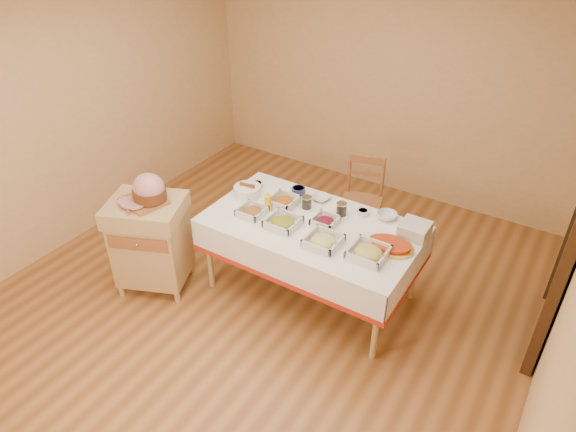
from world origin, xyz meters
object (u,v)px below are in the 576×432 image
(bread_basket, at_px, (247,191))
(brass_platter, at_px, (390,245))
(mustard_bottle, at_px, (268,202))
(plate_stack, at_px, (415,230))
(preserve_jar_right, at_px, (341,210))
(butcher_cart, at_px, (151,239))
(dining_chair, at_px, (362,200))
(ham_on_board, at_px, (148,191))
(preserve_jar_left, at_px, (307,203))
(dining_table, at_px, (312,239))

(bread_basket, relative_size, brass_platter, 0.66)
(brass_platter, bearing_deg, mustard_bottle, -176.91)
(plate_stack, bearing_deg, preserve_jar_right, -176.14)
(butcher_cart, bearing_deg, brass_platter, 19.57)
(butcher_cart, xyz_separation_m, preserve_jar_right, (1.42, 0.92, 0.30))
(dining_chair, distance_m, ham_on_board, 2.15)
(mustard_bottle, bearing_deg, ham_on_board, -142.86)
(dining_chair, xyz_separation_m, preserve_jar_right, (0.15, -0.79, 0.35))
(preserve_jar_left, distance_m, brass_platter, 0.88)
(butcher_cart, distance_m, mustard_bottle, 1.11)
(plate_stack, xyz_separation_m, brass_platter, (-0.10, -0.26, -0.03))
(plate_stack, bearing_deg, preserve_jar_left, -173.59)
(preserve_jar_left, distance_m, mustard_bottle, 0.34)
(dining_table, relative_size, butcher_cart, 2.02)
(butcher_cart, height_order, brass_platter, butcher_cart)
(preserve_jar_left, bearing_deg, bread_basket, -170.13)
(dining_table, bearing_deg, preserve_jar_right, 59.71)
(bread_basket, bearing_deg, preserve_jar_left, 9.87)
(ham_on_board, bearing_deg, plate_stack, 24.70)
(dining_chair, height_order, bread_basket, dining_chair)
(dining_table, relative_size, ham_on_board, 4.58)
(ham_on_board, bearing_deg, dining_chair, 53.66)
(dining_table, relative_size, plate_stack, 7.88)
(ham_on_board, height_order, preserve_jar_left, ham_on_board)
(dining_chair, relative_size, preserve_jar_right, 7.56)
(preserve_jar_left, xyz_separation_m, bread_basket, (-0.58, -0.10, -0.00))
(butcher_cart, xyz_separation_m, mustard_bottle, (0.84, 0.64, 0.33))
(dining_table, height_order, brass_platter, brass_platter)
(dining_table, distance_m, brass_platter, 0.72)
(dining_table, xyz_separation_m, dining_chair, (-0.00, 1.04, -0.14))
(ham_on_board, height_order, preserve_jar_right, ham_on_board)
(mustard_bottle, distance_m, bread_basket, 0.33)
(dining_table, distance_m, bread_basket, 0.77)
(dining_table, relative_size, mustard_bottle, 9.67)
(ham_on_board, xyz_separation_m, brass_platter, (1.93, 0.67, -0.23))
(butcher_cart, distance_m, preserve_jar_right, 1.72)
(mustard_bottle, bearing_deg, plate_stack, 14.83)
(butcher_cart, bearing_deg, preserve_jar_right, 32.93)
(dining_chair, bearing_deg, mustard_bottle, -111.91)
(preserve_jar_right, xyz_separation_m, brass_platter, (0.55, -0.22, -0.03))
(mustard_bottle, height_order, plate_stack, mustard_bottle)
(bread_basket, bearing_deg, dining_table, -6.77)
(dining_chair, height_order, plate_stack, dining_chair)
(preserve_jar_left, height_order, mustard_bottle, mustard_bottle)
(ham_on_board, xyz_separation_m, preserve_jar_right, (1.38, 0.89, -0.20))
(bread_basket, relative_size, plate_stack, 1.08)
(dining_table, relative_size, bread_basket, 7.27)
(preserve_jar_right, relative_size, plate_stack, 0.51)
(ham_on_board, xyz_separation_m, mustard_bottle, (0.80, 0.61, -0.17))
(preserve_jar_left, bearing_deg, dining_chair, 79.17)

